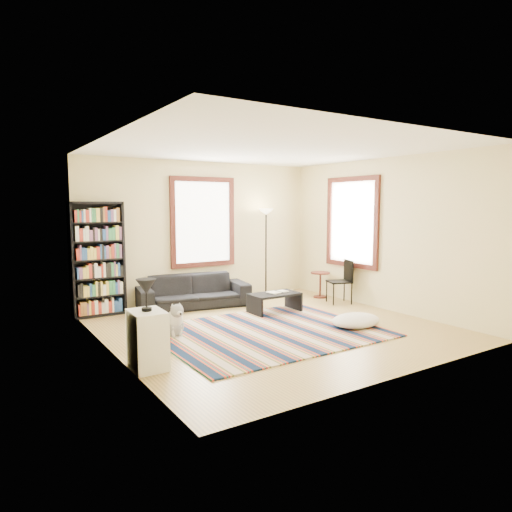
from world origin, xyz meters
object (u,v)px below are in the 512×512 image
sofa (193,291)px  white_cabinet (148,340)px  coffee_table (275,303)px  dog (173,319)px  side_table (320,285)px  bookshelf (97,259)px  folding_chair (339,282)px  floor_lamp (266,253)px  floor_cushion (356,320)px

sofa → white_cabinet: 3.32m
coffee_table → sofa: bearing=129.5°
dog → side_table: bearing=15.4°
sofa → bookshelf: bookshelf is taller
dog → bookshelf: bearing=108.5°
side_table → folding_chair: folding_chair is taller
floor_lamp → white_cabinet: floor_lamp is taller
sofa → bookshelf: 1.85m
folding_chair → sofa: bearing=173.9°
dog → floor_cushion: bearing=-22.5°
folding_chair → white_cabinet: folding_chair is taller
sofa → folding_chair: size_ratio=2.44×
white_cabinet → dog: bearing=57.5°
floor_lamp → folding_chair: 1.67m
floor_lamp → side_table: (0.89, -0.73, -0.66)m
bookshelf → floor_lamp: bearing=-2.8°
floor_cushion → floor_lamp: 2.96m
side_table → coffee_table: bearing=-159.1°
bookshelf → coffee_table: bearing=-29.1°
coffee_table → side_table: (1.60, 0.61, 0.09)m
floor_lamp → folding_chair: size_ratio=2.16×
bookshelf → sofa: bearing=-9.1°
floor_cushion → folding_chair: bearing=55.6°
coffee_table → white_cabinet: white_cabinet is taller
white_cabinet → side_table: bearing=27.4°
side_table → floor_lamp: bearing=140.5°
coffee_table → side_table: bearing=20.9°
folding_chair → floor_lamp: bearing=141.5°
coffee_table → folding_chair: bearing=-0.5°
coffee_table → dog: bearing=-170.1°
sofa → coffee_table: 1.62m
coffee_table → floor_cushion: coffee_table is taller
side_table → sofa: bearing=166.5°
floor_lamp → bookshelf: bearing=177.2°
coffee_table → side_table: size_ratio=1.67×
sofa → folding_chair: folding_chair is taller
bookshelf → folding_chair: bearing=-19.7°
bookshelf → white_cabinet: bearing=-93.4°
floor_cushion → floor_lamp: bearing=86.4°
white_cabinet → dog: 1.38m
side_table → folding_chair: bearing=-94.6°
bookshelf → white_cabinet: size_ratio=2.86×
floor_lamp → white_cabinet: (-3.61, -2.85, -0.58)m
floor_lamp → side_table: size_ratio=3.44×
bookshelf → dog: 2.11m
side_table → folding_chair: (-0.05, -0.63, 0.16)m
sofa → side_table: 2.70m
coffee_table → floor_cushion: bearing=-70.2°
side_table → folding_chair: 0.65m
bookshelf → folding_chair: 4.57m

